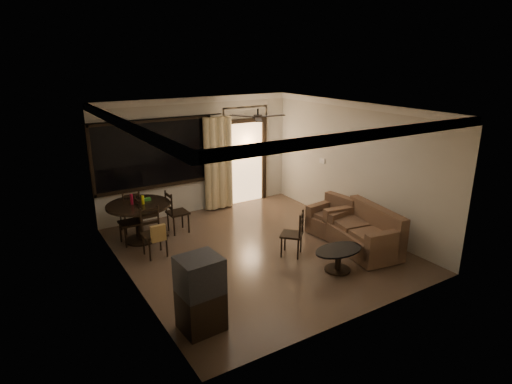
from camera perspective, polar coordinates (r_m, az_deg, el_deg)
ground at (r=8.66m, az=0.23°, el=-7.70°), size 5.50×5.50×0.00m
room_shell at (r=9.83m, az=-2.32°, el=6.65°), size 5.50×6.70×5.50m
dining_table at (r=9.15m, az=-15.34°, el=-2.58°), size 1.30×1.30×1.03m
dining_chair_west at (r=9.21m, az=-16.25°, el=-4.91°), size 0.43×0.43×0.95m
dining_chair_east at (r=9.54m, az=-10.41°, el=-3.68°), size 0.43×0.43×0.95m
dining_chair_south at (r=8.51m, az=-13.32°, el=-6.40°), size 0.43×0.49×0.95m
dining_chair_north at (r=9.82m, az=-16.34°, el=-3.49°), size 0.43×0.43×0.95m
tv_cabinet at (r=6.16m, az=-7.42°, el=-13.28°), size 0.62×0.56×1.11m
sofa at (r=8.78m, az=14.29°, el=-5.44°), size 1.10×1.72×0.86m
armchair at (r=9.46m, az=10.14°, el=-3.55°), size 0.88×0.88×0.79m
coffee_table at (r=7.90m, az=10.91°, el=-8.41°), size 0.96×0.58×0.42m
side_chair at (r=8.36m, az=4.83°, el=-6.68°), size 0.56×0.56×0.90m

